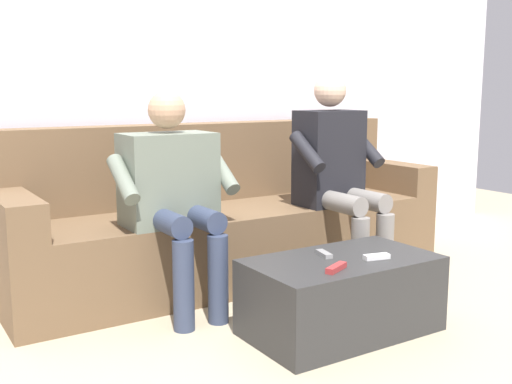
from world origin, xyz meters
The scene contains 9 objects.
ground_plane centered at (0.00, 0.60, 0.00)m, with size 8.00×8.00×0.00m, color tan.
back_wall centered at (0.00, -0.60, 1.39)m, with size 5.60×0.06×2.78m, color silver.
couch centered at (0.00, -0.16, 0.32)m, with size 2.62×0.76×0.90m.
coffee_table centered at (0.00, 0.90, 0.18)m, with size 0.86×0.49×0.35m.
person_left_seated centered at (-0.51, 0.23, 0.66)m, with size 0.51×0.56×1.19m.
person_right_seated centered at (0.51, 0.20, 0.62)m, with size 0.60×0.53×1.10m.
remote_gray centered at (0.05, 0.82, 0.36)m, with size 0.11×0.04×0.02m, color gray.
remote_red centered at (0.15, 1.03, 0.36)m, with size 0.14×0.03×0.02m, color #B73333.
remote_white centered at (-0.12, 0.99, 0.36)m, with size 0.12×0.04×0.02m, color white.
Camera 1 is at (1.76, 2.95, 1.10)m, focal length 42.98 mm.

